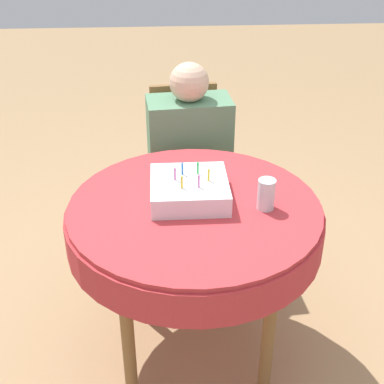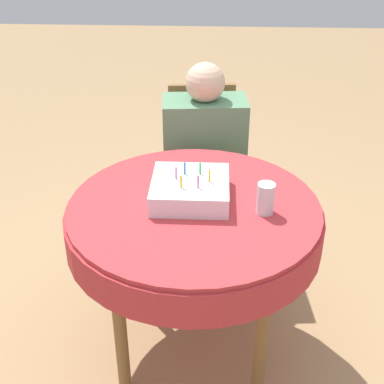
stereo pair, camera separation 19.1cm
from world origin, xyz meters
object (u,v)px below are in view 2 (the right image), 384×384
(birthday_cake, at_px, (190,189))
(drinking_glass, at_px, (266,198))
(chair, at_px, (203,172))
(person, at_px, (205,151))

(birthday_cake, distance_m, drinking_glass, 0.29)
(chair, bearing_deg, person, -90.00)
(person, bearing_deg, chair, 90.00)
(birthday_cake, bearing_deg, chair, 87.58)
(birthday_cake, relative_size, drinking_glass, 2.46)
(chair, height_order, birthday_cake, chair)
(person, xyz_separation_m, drinking_glass, (0.24, -0.71, 0.16))
(drinking_glass, bearing_deg, chair, 107.26)
(person, bearing_deg, birthday_cake, -98.66)
(birthday_cake, bearing_deg, person, 86.47)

